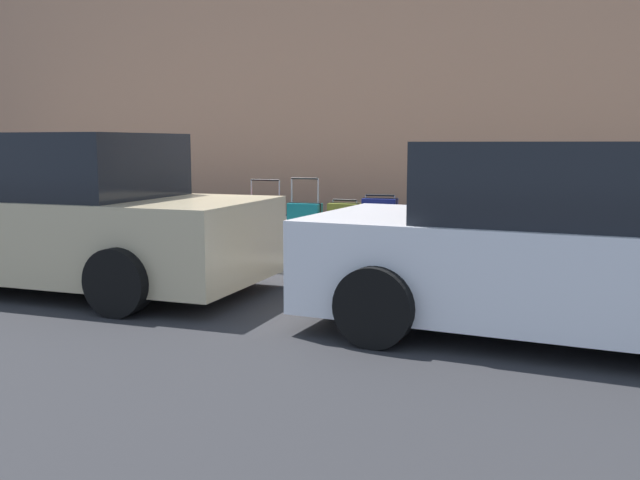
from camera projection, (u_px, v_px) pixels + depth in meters
ground_plane at (211, 269)px, 8.95m from camera, size 40.00×40.00×0.00m
sidewalk_curb at (293, 239)px, 11.23m from camera, size 18.00×5.00×0.14m
suitcase_silver_0 at (511, 241)px, 8.16m from camera, size 0.36×0.24×0.84m
suitcase_maroon_1 at (467, 244)px, 8.33m from camera, size 0.43×0.26×0.71m
suitcase_black_2 at (422, 234)px, 8.47m from camera, size 0.41×0.24×0.91m
suitcase_navy_3 at (380, 230)px, 8.65m from camera, size 0.43×0.24×0.83m
suitcase_olive_4 at (345, 230)px, 8.99m from camera, size 0.39×0.27×0.74m
suitcase_teal_5 at (305, 229)px, 9.12m from camera, size 0.43×0.22×1.01m
suitcase_red_6 at (266, 224)px, 9.31m from camera, size 0.47×0.25×0.98m
suitcase_silver_7 at (234, 226)px, 9.59m from camera, size 0.38×0.22×0.71m
fire_hydrant at (174, 215)px, 9.86m from camera, size 0.39×0.21×0.84m
bollard_post at (136, 215)px, 9.93m from camera, size 0.14×0.14×0.88m
parked_car_white_0 at (568, 247)px, 5.71m from camera, size 4.31×2.21×1.59m
parked_car_beige_1 at (55, 216)px, 7.72m from camera, size 4.79×2.21×1.68m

